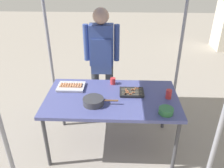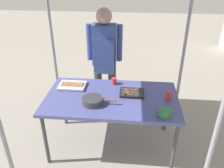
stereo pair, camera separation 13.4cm
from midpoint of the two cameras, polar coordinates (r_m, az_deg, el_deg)
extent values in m
plane|color=gray|center=(3.24, -1.26, -14.59)|extent=(18.00, 18.00, 0.00)
cube|color=#4C518C|center=(2.80, -1.42, -3.57)|extent=(1.60, 0.90, 0.04)
cylinder|color=#3F3F44|center=(2.86, -17.26, -13.66)|extent=(0.04, 0.04, 0.71)
cylinder|color=#3F3F44|center=(2.77, 14.13, -14.69)|extent=(0.04, 0.04, 0.71)
cylinder|color=#3F3F44|center=(3.45, -13.36, -5.09)|extent=(0.04, 0.04, 0.71)
cylinder|color=#3F3F44|center=(3.37, 11.78, -5.68)|extent=(0.04, 0.04, 0.71)
cylinder|color=gray|center=(2.08, 24.26, -6.92)|extent=(0.04, 0.04, 2.19)
cylinder|color=gray|center=(3.54, -16.38, 8.82)|extent=(0.04, 0.04, 2.19)
cylinder|color=gray|center=(3.45, 15.49, 8.45)|extent=(0.04, 0.04, 2.19)
cube|color=silver|center=(3.03, -11.33, -0.79)|extent=(0.33, 0.24, 0.02)
cube|color=silver|center=(3.03, -11.35, -0.53)|extent=(0.34, 0.26, 0.01)
cylinder|color=tan|center=(3.05, -13.74, -0.33)|extent=(0.03, 0.10, 0.03)
cylinder|color=tan|center=(3.05, -13.15, -0.35)|extent=(0.03, 0.10, 0.03)
cylinder|color=tan|center=(3.04, -12.56, -0.36)|extent=(0.03, 0.10, 0.03)
cylinder|color=tan|center=(3.03, -11.97, -0.37)|extent=(0.03, 0.10, 0.03)
cylinder|color=tan|center=(3.02, -11.37, -0.38)|extent=(0.03, 0.10, 0.03)
cylinder|color=tan|center=(3.01, -10.77, -0.40)|extent=(0.03, 0.10, 0.03)
cylinder|color=tan|center=(3.01, -10.17, -0.41)|extent=(0.03, 0.10, 0.03)
cylinder|color=tan|center=(3.00, -9.56, -0.42)|extent=(0.03, 0.10, 0.03)
cylinder|color=tan|center=(2.99, -8.95, -0.43)|extent=(0.03, 0.10, 0.03)
cube|color=black|center=(2.86, 3.53, -2.21)|extent=(0.28, 0.22, 0.02)
cube|color=black|center=(2.85, 3.54, -1.93)|extent=(0.30, 0.23, 0.01)
cylinder|color=tan|center=(2.78, 3.56, -2.61)|extent=(0.25, 0.01, 0.01)
cube|color=#B7663D|center=(2.78, 1.95, -2.58)|extent=(0.02, 0.02, 0.02)
cube|color=#B7663D|center=(2.78, 3.05, -2.60)|extent=(0.02, 0.02, 0.02)
cube|color=#B7663D|center=(2.78, 3.34, -2.60)|extent=(0.02, 0.02, 0.02)
cube|color=#B7663D|center=(2.78, 1.91, -2.58)|extent=(0.02, 0.02, 0.02)
cylinder|color=tan|center=(2.81, 3.55, -2.23)|extent=(0.25, 0.01, 0.01)
cube|color=#B7663D|center=(2.81, 3.78, -2.24)|extent=(0.02, 0.02, 0.02)
cube|color=#B7663D|center=(2.81, 2.27, -2.21)|extent=(0.02, 0.02, 0.02)
cube|color=#B7663D|center=(2.81, 4.02, -2.24)|extent=(0.02, 0.02, 0.02)
cube|color=#B7663D|center=(2.81, 2.67, -2.22)|extent=(0.02, 0.02, 0.02)
cylinder|color=tan|center=(2.85, 3.54, -1.86)|extent=(0.25, 0.01, 0.01)
cube|color=#B7663D|center=(2.84, 2.18, -1.84)|extent=(0.02, 0.02, 0.02)
cube|color=#B7663D|center=(2.84, 2.50, -1.84)|extent=(0.02, 0.02, 0.02)
cylinder|color=tan|center=(2.88, 3.53, -1.50)|extent=(0.25, 0.01, 0.01)
cube|color=#B7663D|center=(2.88, 4.17, -1.51)|extent=(0.02, 0.02, 0.02)
cube|color=#B7663D|center=(2.88, 3.62, -1.50)|extent=(0.02, 0.02, 0.02)
cube|color=#B7663D|center=(2.88, 2.15, -1.48)|extent=(0.02, 0.02, 0.02)
cube|color=#B7663D|center=(2.88, 3.85, -1.51)|extent=(0.02, 0.02, 0.02)
cylinder|color=tan|center=(2.91, 3.52, -1.15)|extent=(0.25, 0.01, 0.01)
cube|color=#B7663D|center=(2.91, 4.53, -1.17)|extent=(0.02, 0.02, 0.02)
cube|color=#B7663D|center=(2.91, 5.12, -1.18)|extent=(0.02, 0.02, 0.02)
cylinder|color=#38383A|center=(2.65, -6.08, -4.29)|extent=(0.24, 0.24, 0.08)
cylinder|color=brown|center=(2.62, -1.75, -4.12)|extent=(0.16, 0.02, 0.02)
cylinder|color=#386B33|center=(2.63, -6.12, -3.76)|extent=(0.22, 0.22, 0.01)
cylinder|color=#33723F|center=(2.53, 11.74, -6.55)|extent=(0.16, 0.16, 0.07)
cylinder|color=red|center=(3.06, -1.05, 0.72)|extent=(0.07, 0.07, 0.09)
cylinder|color=red|center=(2.80, 12.53, -2.49)|extent=(0.07, 0.07, 0.11)
cylinder|color=#333842|center=(3.68, -5.13, -0.96)|extent=(0.12, 0.12, 0.83)
cylinder|color=#333842|center=(3.66, -1.71, -1.03)|extent=(0.12, 0.12, 0.83)
cube|color=#384C8C|center=(3.37, -3.77, 9.63)|extent=(0.34, 0.20, 0.59)
cube|color=#384C8C|center=(3.32, -3.88, 6.60)|extent=(0.30, 0.02, 0.53)
cylinder|color=#384C8C|center=(3.39, -7.54, 10.08)|extent=(0.08, 0.08, 0.53)
cylinder|color=#384C8C|center=(3.35, 0.02, 10.08)|extent=(0.08, 0.08, 0.53)
sphere|color=tan|center=(3.27, -4.01, 16.43)|extent=(0.23, 0.23, 0.23)
camera|label=1|loc=(0.07, -91.40, -0.75)|focal=36.97mm
camera|label=2|loc=(0.07, 88.60, 0.75)|focal=36.97mm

